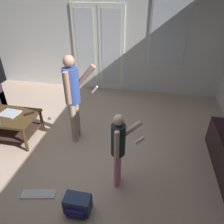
% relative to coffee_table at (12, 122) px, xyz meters
% --- Properties ---
extents(ground_plane, '(5.82, 5.28, 0.02)m').
position_rel_coffee_table_xyz_m(ground_plane, '(1.08, -0.20, -0.35)').
color(ground_plane, tan).
extents(wall_back_with_doors, '(5.82, 0.09, 2.92)m').
position_rel_coffee_table_xyz_m(wall_back_with_doors, '(1.12, 2.41, 1.07)').
color(wall_back_with_doors, silver).
rests_on(wall_back_with_doors, ground_plane).
extents(coffee_table, '(0.86, 0.64, 0.47)m').
position_rel_coffee_table_xyz_m(coffee_table, '(0.00, 0.00, 0.00)').
color(coffee_table, '#47311A').
rests_on(coffee_table, ground_plane).
extents(person_adult, '(0.50, 0.41, 1.51)m').
position_rel_coffee_table_xyz_m(person_adult, '(1.10, 0.20, 0.56)').
color(person_adult, tan).
rests_on(person_adult, ground_plane).
extents(person_child, '(0.41, 0.31, 1.12)m').
position_rel_coffee_table_xyz_m(person_child, '(1.99, -0.64, 0.33)').
color(person_child, pink).
rests_on(person_child, ground_plane).
extents(backpack, '(0.32, 0.22, 0.23)m').
position_rel_coffee_table_xyz_m(backpack, '(1.58, -1.15, -0.23)').
color(backpack, navy).
rests_on(backpack, ground_plane).
extents(loose_keyboard, '(0.46, 0.21, 0.02)m').
position_rel_coffee_table_xyz_m(loose_keyboard, '(0.99, -1.04, -0.33)').
color(loose_keyboard, white).
rests_on(loose_keyboard, ground_plane).
extents(laptop_closed, '(0.33, 0.29, 0.02)m').
position_rel_coffee_table_xyz_m(laptop_closed, '(-0.03, 0.05, 0.14)').
color(laptop_closed, '#AEB8BE').
rests_on(laptop_closed, coffee_table).
extents(tv_remote_black, '(0.16, 0.15, 0.02)m').
position_rel_coffee_table_xyz_m(tv_remote_black, '(0.31, 0.11, 0.14)').
color(tv_remote_black, black).
rests_on(tv_remote_black, coffee_table).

